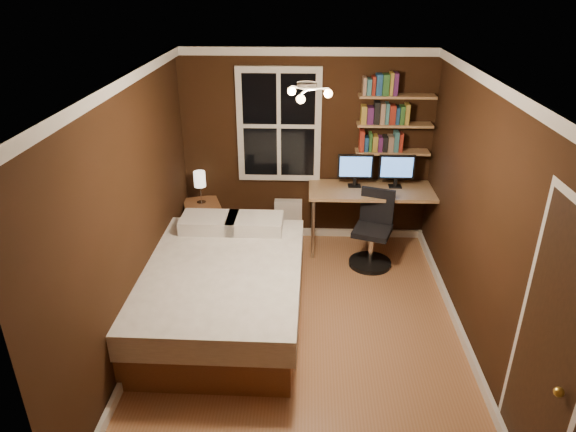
{
  "coord_description": "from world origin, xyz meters",
  "views": [
    {
      "loc": [
        0.01,
        -4.25,
        3.28
      ],
      "look_at": [
        -0.17,
        0.45,
        1.06
      ],
      "focal_mm": 32.0,
      "sensor_mm": 36.0,
      "label": 1
    }
  ],
  "objects_px": {
    "monitor_left": "(355,171)",
    "desk": "(378,194)",
    "radiator": "(288,219)",
    "bedside_lamp": "(200,188)",
    "nightstand": "(203,222)",
    "desk_lamp": "(443,178)",
    "monitor_right": "(396,171)",
    "bed": "(222,289)",
    "office_chair": "(373,238)"
  },
  "relations": [
    {
      "from": "bed",
      "to": "office_chair",
      "type": "xyz_separation_m",
      "value": [
        1.68,
        1.16,
        0.03
      ]
    },
    {
      "from": "nightstand",
      "to": "radiator",
      "type": "xyz_separation_m",
      "value": [
        1.13,
        0.15,
        -0.01
      ]
    },
    {
      "from": "bedside_lamp",
      "to": "monitor_left",
      "type": "height_order",
      "value": "monitor_left"
    },
    {
      "from": "desk",
      "to": "desk_lamp",
      "type": "relative_size",
      "value": 3.98
    },
    {
      "from": "monitor_right",
      "to": "office_chair",
      "type": "bearing_deg",
      "value": -121.49
    },
    {
      "from": "nightstand",
      "to": "radiator",
      "type": "distance_m",
      "value": 1.14
    },
    {
      "from": "radiator",
      "to": "office_chair",
      "type": "height_order",
      "value": "office_chair"
    },
    {
      "from": "desk",
      "to": "desk_lamp",
      "type": "height_order",
      "value": "desk_lamp"
    },
    {
      "from": "monitor_left",
      "to": "desk",
      "type": "bearing_deg",
      "value": -16.32
    },
    {
      "from": "monitor_left",
      "to": "office_chair",
      "type": "xyz_separation_m",
      "value": [
        0.21,
        -0.49,
        -0.69
      ]
    },
    {
      "from": "nightstand",
      "to": "desk",
      "type": "height_order",
      "value": "desk"
    },
    {
      "from": "nightstand",
      "to": "radiator",
      "type": "bearing_deg",
      "value": -11.82
    },
    {
      "from": "bedside_lamp",
      "to": "monitor_right",
      "type": "xyz_separation_m",
      "value": [
        2.49,
        -0.01,
        0.26
      ]
    },
    {
      "from": "office_chair",
      "to": "monitor_left",
      "type": "bearing_deg",
      "value": 132.22
    },
    {
      "from": "monitor_right",
      "to": "desk_lamp",
      "type": "distance_m",
      "value": 0.58
    },
    {
      "from": "bed",
      "to": "radiator",
      "type": "distance_m",
      "value": 1.92
    },
    {
      "from": "monitor_left",
      "to": "monitor_right",
      "type": "distance_m",
      "value": 0.51
    },
    {
      "from": "radiator",
      "to": "monitor_left",
      "type": "relative_size",
      "value": 1.25
    },
    {
      "from": "bedside_lamp",
      "to": "office_chair",
      "type": "height_order",
      "value": "bedside_lamp"
    },
    {
      "from": "nightstand",
      "to": "bedside_lamp",
      "type": "xyz_separation_m",
      "value": [
        0.0,
        0.0,
        0.5
      ]
    },
    {
      "from": "desk",
      "to": "bedside_lamp",
      "type": "bearing_deg",
      "value": 177.52
    },
    {
      "from": "desk",
      "to": "desk_lamp",
      "type": "bearing_deg",
      "value": -10.77
    },
    {
      "from": "nightstand",
      "to": "monitor_left",
      "type": "relative_size",
      "value": 1.27
    },
    {
      "from": "bedside_lamp",
      "to": "nightstand",
      "type": "bearing_deg",
      "value": 0.0
    },
    {
      "from": "monitor_left",
      "to": "monitor_right",
      "type": "height_order",
      "value": "same"
    },
    {
      "from": "bed",
      "to": "monitor_right",
      "type": "height_order",
      "value": "monitor_right"
    },
    {
      "from": "nightstand",
      "to": "monitor_left",
      "type": "distance_m",
      "value": 2.12
    },
    {
      "from": "desk",
      "to": "monitor_right",
      "type": "distance_m",
      "value": 0.36
    },
    {
      "from": "radiator",
      "to": "monitor_left",
      "type": "height_order",
      "value": "monitor_left"
    },
    {
      "from": "monitor_left",
      "to": "desk_lamp",
      "type": "height_order",
      "value": "desk_lamp"
    },
    {
      "from": "bedside_lamp",
      "to": "desk_lamp",
      "type": "bearing_deg",
      "value": -4.53
    },
    {
      "from": "nightstand",
      "to": "desk_lamp",
      "type": "distance_m",
      "value": 3.13
    },
    {
      "from": "nightstand",
      "to": "bedside_lamp",
      "type": "height_order",
      "value": "bedside_lamp"
    },
    {
      "from": "desk_lamp",
      "to": "bed",
      "type": "bearing_deg",
      "value": -150.37
    },
    {
      "from": "radiator",
      "to": "bedside_lamp",
      "type": "bearing_deg",
      "value": -172.68
    },
    {
      "from": "desk",
      "to": "office_chair",
      "type": "distance_m",
      "value": 0.59
    },
    {
      "from": "monitor_right",
      "to": "radiator",
      "type": "bearing_deg",
      "value": 173.43
    },
    {
      "from": "desk_lamp",
      "to": "office_chair",
      "type": "height_order",
      "value": "desk_lamp"
    },
    {
      "from": "bedside_lamp",
      "to": "office_chair",
      "type": "distance_m",
      "value": 2.29
    },
    {
      "from": "radiator",
      "to": "desk_lamp",
      "type": "relative_size",
      "value": 1.25
    },
    {
      "from": "bed",
      "to": "desk",
      "type": "xyz_separation_m",
      "value": [
        1.77,
        1.57,
        0.44
      ]
    },
    {
      "from": "nightstand",
      "to": "monitor_right",
      "type": "relative_size",
      "value": 1.27
    },
    {
      "from": "desk",
      "to": "monitor_right",
      "type": "relative_size",
      "value": 3.96
    },
    {
      "from": "radiator",
      "to": "desk",
      "type": "bearing_deg",
      "value": -12.03
    },
    {
      "from": "nightstand",
      "to": "monitor_left",
      "type": "bearing_deg",
      "value": -19.46
    },
    {
      "from": "desk_lamp",
      "to": "bedside_lamp",
      "type": "bearing_deg",
      "value": 175.47
    },
    {
      "from": "radiator",
      "to": "monitor_left",
      "type": "distance_m",
      "value": 1.15
    },
    {
      "from": "desk",
      "to": "desk_lamp",
      "type": "xyz_separation_m",
      "value": [
        0.74,
        -0.14,
        0.28
      ]
    },
    {
      "from": "bedside_lamp",
      "to": "desk_lamp",
      "type": "height_order",
      "value": "desk_lamp"
    },
    {
      "from": "desk",
      "to": "office_chair",
      "type": "relative_size",
      "value": 1.84
    }
  ]
}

